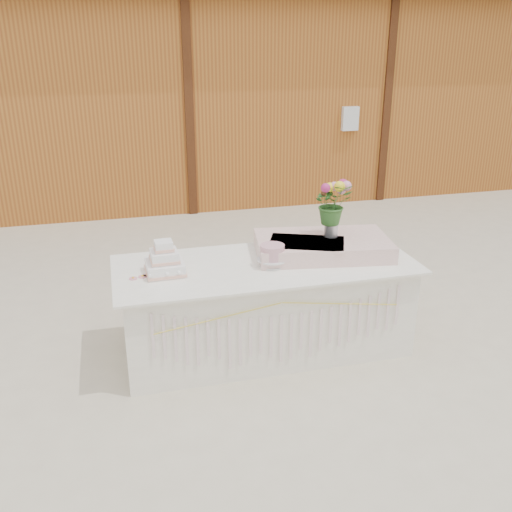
{
  "coord_description": "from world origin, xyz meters",
  "views": [
    {
      "loc": [
        -1.13,
        -4.06,
        2.48
      ],
      "look_at": [
        0.0,
        0.3,
        0.72
      ],
      "focal_mm": 40.0,
      "sensor_mm": 36.0,
      "label": 1
    }
  ],
  "objects": [
    {
      "name": "bouquet",
      "position": [
        0.6,
        0.12,
        1.24
      ],
      "size": [
        0.32,
        0.28,
        0.35
      ],
      "primitive_type": "imported",
      "rotation": [
        0.0,
        0.0,
        -0.03
      ],
      "color": "#336729",
      "rests_on": "flower_vase"
    },
    {
      "name": "flower_vase",
      "position": [
        0.6,
        0.12,
        0.99
      ],
      "size": [
        0.12,
        0.12,
        0.16
      ],
      "primitive_type": "cylinder",
      "color": "silver",
      "rests_on": "satin_runner"
    },
    {
      "name": "loose_flowers",
      "position": [
        -0.98,
        0.01,
        0.78
      ],
      "size": [
        0.14,
        0.31,
        0.02
      ],
      "primitive_type": null,
      "rotation": [
        0.0,
        0.0,
        0.05
      ],
      "color": "pink",
      "rests_on": "cake_table"
    },
    {
      "name": "cake_table",
      "position": [
        0.0,
        -0.0,
        0.39
      ],
      "size": [
        2.4,
        1.0,
        0.77
      ],
      "color": "white",
      "rests_on": "ground"
    },
    {
      "name": "wedding_cake",
      "position": [
        -0.8,
        -0.0,
        0.86
      ],
      "size": [
        0.3,
        0.3,
        0.26
      ],
      "rotation": [
        0.0,
        0.0,
        0.03
      ],
      "color": "white",
      "rests_on": "cake_table"
    },
    {
      "name": "barn",
      "position": [
        -0.01,
        5.99,
        1.68
      ],
      "size": [
        12.6,
        4.6,
        3.3
      ],
      "color": "#A36322",
      "rests_on": "ground"
    },
    {
      "name": "satin_runner",
      "position": [
        0.52,
        0.09,
        0.84
      ],
      "size": [
        1.17,
        0.79,
        0.14
      ],
      "primitive_type": "cube",
      "rotation": [
        0.0,
        0.0,
        -0.15
      ],
      "color": "#FED7CD",
      "rests_on": "cake_table"
    },
    {
      "name": "ground",
      "position": [
        0.0,
        0.0,
        0.0
      ],
      "size": [
        80.0,
        80.0,
        0.0
      ],
      "primitive_type": "plane",
      "color": "beige",
      "rests_on": "ground"
    },
    {
      "name": "pink_cake_stand",
      "position": [
        0.04,
        -0.06,
        0.87
      ],
      "size": [
        0.24,
        0.24,
        0.18
      ],
      "color": "silver",
      "rests_on": "cake_table"
    }
  ]
}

